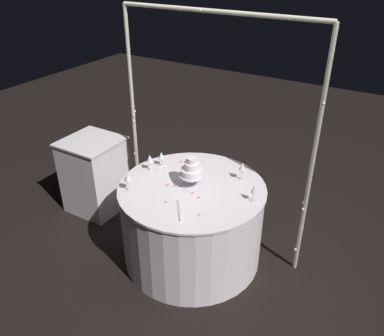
{
  "coord_description": "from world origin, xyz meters",
  "views": [
    {
      "loc": [
        1.51,
        -2.5,
        2.64
      ],
      "look_at": [
        0.0,
        0.0,
        0.98
      ],
      "focal_mm": 36.77,
      "sensor_mm": 36.0,
      "label": 1
    }
  ],
  "objects_px": {
    "tiered_cake": "(192,170)",
    "wine_glass_3": "(254,190)",
    "side_table": "(95,175)",
    "wine_glass_0": "(128,178)",
    "wine_glass_2": "(150,159)",
    "cake_knife": "(180,212)",
    "decorative_arch": "(214,107)",
    "main_table": "(192,223)",
    "wine_glass_1": "(242,167)",
    "wine_glass_4": "(161,156)"
  },
  "relations": [
    {
      "from": "tiered_cake",
      "to": "wine_glass_2",
      "type": "height_order",
      "value": "tiered_cake"
    },
    {
      "from": "wine_glass_0",
      "to": "wine_glass_1",
      "type": "bearing_deg",
      "value": 41.48
    },
    {
      "from": "main_table",
      "to": "tiered_cake",
      "type": "xyz_separation_m",
      "value": [
        -0.02,
        0.02,
        0.55
      ]
    },
    {
      "from": "side_table",
      "to": "tiered_cake",
      "type": "height_order",
      "value": "tiered_cake"
    },
    {
      "from": "wine_glass_1",
      "to": "wine_glass_3",
      "type": "relative_size",
      "value": 1.1
    },
    {
      "from": "wine_glass_1",
      "to": "wine_glass_4",
      "type": "xyz_separation_m",
      "value": [
        -0.77,
        -0.16,
        -0.02
      ]
    },
    {
      "from": "tiered_cake",
      "to": "wine_glass_2",
      "type": "distance_m",
      "value": 0.47
    },
    {
      "from": "wine_glass_0",
      "to": "wine_glass_1",
      "type": "xyz_separation_m",
      "value": [
        0.76,
        0.67,
        -0.0
      ]
    },
    {
      "from": "wine_glass_3",
      "to": "cake_knife",
      "type": "relative_size",
      "value": 0.64
    },
    {
      "from": "decorative_arch",
      "to": "side_table",
      "type": "bearing_deg",
      "value": -171.17
    },
    {
      "from": "wine_glass_2",
      "to": "wine_glass_4",
      "type": "relative_size",
      "value": 1.1
    },
    {
      "from": "decorative_arch",
      "to": "wine_glass_2",
      "type": "distance_m",
      "value": 0.77
    },
    {
      "from": "side_table",
      "to": "wine_glass_4",
      "type": "xyz_separation_m",
      "value": [
        0.9,
        0.02,
        0.47
      ]
    },
    {
      "from": "wine_glass_3",
      "to": "wine_glass_4",
      "type": "distance_m",
      "value": 1.0
    },
    {
      "from": "wine_glass_1",
      "to": "wine_glass_2",
      "type": "relative_size",
      "value": 1.06
    },
    {
      "from": "tiered_cake",
      "to": "wine_glass_2",
      "type": "bearing_deg",
      "value": 176.79
    },
    {
      "from": "decorative_arch",
      "to": "side_table",
      "type": "height_order",
      "value": "decorative_arch"
    },
    {
      "from": "wine_glass_0",
      "to": "cake_knife",
      "type": "relative_size",
      "value": 0.7
    },
    {
      "from": "wine_glass_1",
      "to": "wine_glass_3",
      "type": "xyz_separation_m",
      "value": [
        0.23,
        -0.26,
        -0.02
      ]
    },
    {
      "from": "wine_glass_4",
      "to": "cake_knife",
      "type": "relative_size",
      "value": 0.6
    },
    {
      "from": "wine_glass_1",
      "to": "side_table",
      "type": "bearing_deg",
      "value": -173.71
    },
    {
      "from": "wine_glass_0",
      "to": "wine_glass_4",
      "type": "distance_m",
      "value": 0.51
    },
    {
      "from": "main_table",
      "to": "decorative_arch",
      "type": "bearing_deg",
      "value": 90.0
    },
    {
      "from": "tiered_cake",
      "to": "cake_knife",
      "type": "distance_m",
      "value": 0.44
    },
    {
      "from": "side_table",
      "to": "cake_knife",
      "type": "xyz_separation_m",
      "value": [
        1.47,
        -0.53,
        0.37
      ]
    },
    {
      "from": "decorative_arch",
      "to": "wine_glass_4",
      "type": "height_order",
      "value": "decorative_arch"
    },
    {
      "from": "side_table",
      "to": "wine_glass_2",
      "type": "height_order",
      "value": "wine_glass_2"
    },
    {
      "from": "wine_glass_3",
      "to": "side_table",
      "type": "bearing_deg",
      "value": 177.62
    },
    {
      "from": "wine_glass_1",
      "to": "cake_knife",
      "type": "relative_size",
      "value": 0.7
    },
    {
      "from": "wine_glass_2",
      "to": "wine_glass_4",
      "type": "distance_m",
      "value": 0.13
    },
    {
      "from": "side_table",
      "to": "wine_glass_0",
      "type": "relative_size",
      "value": 4.9
    },
    {
      "from": "tiered_cake",
      "to": "wine_glass_4",
      "type": "height_order",
      "value": "tiered_cake"
    },
    {
      "from": "side_table",
      "to": "tiered_cake",
      "type": "relative_size",
      "value": 3.03
    },
    {
      "from": "wine_glass_0",
      "to": "wine_glass_1",
      "type": "height_order",
      "value": "same"
    },
    {
      "from": "decorative_arch",
      "to": "wine_glass_2",
      "type": "height_order",
      "value": "decorative_arch"
    },
    {
      "from": "wine_glass_0",
      "to": "main_table",
      "type": "bearing_deg",
      "value": 37.41
    },
    {
      "from": "main_table",
      "to": "tiered_cake",
      "type": "height_order",
      "value": "tiered_cake"
    },
    {
      "from": "wine_glass_1",
      "to": "wine_glass_3",
      "type": "height_order",
      "value": "wine_glass_1"
    },
    {
      "from": "decorative_arch",
      "to": "wine_glass_2",
      "type": "bearing_deg",
      "value": -147.26
    },
    {
      "from": "wine_glass_0",
      "to": "wine_glass_2",
      "type": "height_order",
      "value": "wine_glass_0"
    },
    {
      "from": "side_table",
      "to": "wine_glass_3",
      "type": "distance_m",
      "value": 1.96
    },
    {
      "from": "tiered_cake",
      "to": "main_table",
      "type": "bearing_deg",
      "value": -51.5
    },
    {
      "from": "wine_glass_3",
      "to": "wine_glass_1",
      "type": "bearing_deg",
      "value": 130.77
    },
    {
      "from": "wine_glass_2",
      "to": "wine_glass_0",
      "type": "bearing_deg",
      "value": -82.42
    },
    {
      "from": "decorative_arch",
      "to": "tiered_cake",
      "type": "relative_size",
      "value": 7.97
    },
    {
      "from": "wine_glass_4",
      "to": "cake_knife",
      "type": "height_order",
      "value": "wine_glass_4"
    },
    {
      "from": "main_table",
      "to": "side_table",
      "type": "distance_m",
      "value": 1.36
    },
    {
      "from": "wine_glass_3",
      "to": "wine_glass_4",
      "type": "height_order",
      "value": "wine_glass_3"
    },
    {
      "from": "main_table",
      "to": "side_table",
      "type": "relative_size",
      "value": 1.56
    },
    {
      "from": "tiered_cake",
      "to": "wine_glass_3",
      "type": "relative_size",
      "value": 1.76
    }
  ]
}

